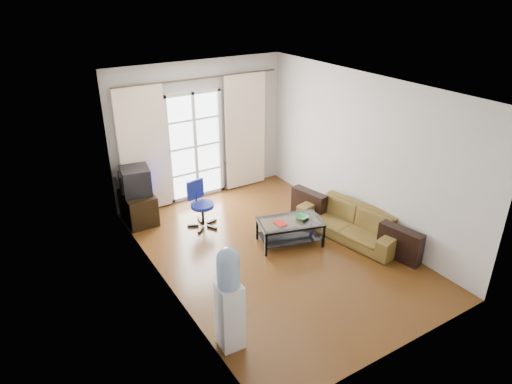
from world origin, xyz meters
TOP-DOWN VIEW (x-y plane):
  - floor at (0.00, 0.00)m, footprint 5.20×5.20m
  - ceiling at (0.00, 0.00)m, footprint 5.20×5.20m
  - wall_back at (0.00, 2.60)m, footprint 3.60×0.02m
  - wall_front at (0.00, -2.60)m, footprint 3.60×0.02m
  - wall_left at (-1.80, 0.00)m, footprint 0.02×5.20m
  - wall_right at (1.80, 0.00)m, footprint 0.02×5.20m
  - french_door at (-0.15, 2.54)m, footprint 1.16×0.06m
  - curtain_rod at (0.00, 2.50)m, footprint 3.30×0.04m
  - curtain_left at (-1.20, 2.48)m, footprint 0.90×0.07m
  - curtain_right at (0.95, 2.48)m, footprint 0.90×0.07m
  - radiator at (0.80, 2.50)m, footprint 0.64×0.12m
  - sofa at (1.40, -0.30)m, footprint 2.15×1.47m
  - coffee_table at (0.38, 0.07)m, footprint 1.17×0.87m
  - bowl at (0.58, 0.03)m, footprint 0.38×0.38m
  - book at (0.10, 0.07)m, footprint 0.16×0.22m
  - remote at (0.59, -0.08)m, footprint 0.17×0.11m
  - tv_stand at (-1.52, 2.14)m, footprint 0.51×0.76m
  - crt_tv at (-1.52, 2.17)m, footprint 0.59×0.59m
  - task_chair at (-0.61, 1.38)m, footprint 0.68×0.68m
  - water_cooler at (-1.60, -1.47)m, footprint 0.31×0.29m

SIDE VIEW (x-z plane):
  - floor at x=0.00m, z-range 0.00..0.00m
  - task_chair at x=-0.61m, z-range -0.17..0.67m
  - sofa at x=1.40m, z-range 0.00..0.54m
  - coffee_table at x=0.38m, z-range 0.06..0.49m
  - tv_stand at x=-1.52m, z-range 0.00..0.56m
  - radiator at x=0.80m, z-range 0.01..0.65m
  - remote at x=0.59m, z-range 0.43..0.44m
  - book at x=0.10m, z-range 0.43..0.45m
  - bowl at x=0.58m, z-range 0.43..0.48m
  - water_cooler at x=-1.60m, z-range 0.03..1.41m
  - crt_tv at x=-1.52m, z-range 0.56..1.04m
  - french_door at x=-0.15m, z-range 0.00..2.15m
  - curtain_left at x=-1.20m, z-range 0.02..2.38m
  - curtain_right at x=0.95m, z-range 0.02..2.38m
  - wall_back at x=0.00m, z-range 0.00..2.70m
  - wall_front at x=0.00m, z-range 0.00..2.70m
  - wall_left at x=-1.80m, z-range 0.00..2.70m
  - wall_right at x=1.80m, z-range 0.00..2.70m
  - curtain_rod at x=0.00m, z-range 2.36..2.40m
  - ceiling at x=0.00m, z-range 2.70..2.70m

